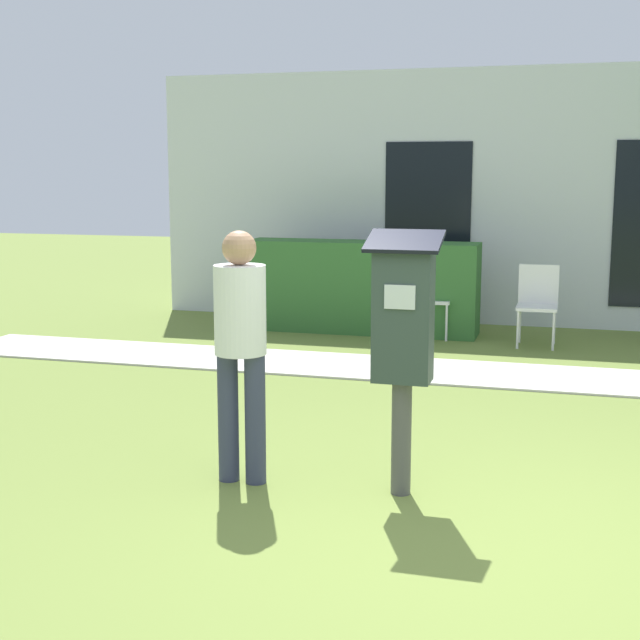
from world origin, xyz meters
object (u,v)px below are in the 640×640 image
person_standing (240,336)px  outdoor_chair_left (434,292)px  outdoor_chair_middle (538,298)px  parking_meter (403,328)px

person_standing → outdoor_chair_left: bearing=108.6°
outdoor_chair_middle → parking_meter: bearing=-83.6°
person_standing → outdoor_chair_left: 5.36m
outdoor_chair_left → outdoor_chair_middle: same height
parking_meter → outdoor_chair_left: 5.32m
parking_meter → person_standing: bearing=-176.6°
parking_meter → outdoor_chair_middle: (0.59, 5.03, -0.49)m
person_standing → outdoor_chair_left: (0.39, 5.33, -0.40)m
outdoor_chair_left → outdoor_chair_middle: bearing=8.4°
outdoor_chair_middle → person_standing: bearing=-94.3°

